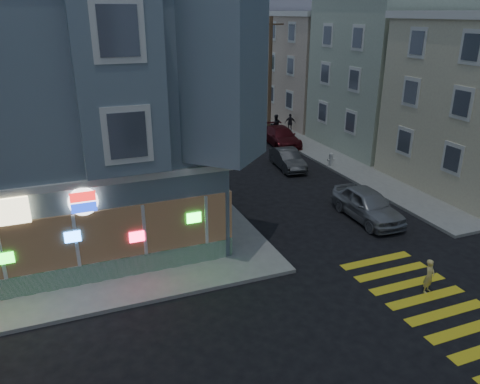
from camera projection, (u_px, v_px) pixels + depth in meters
ground at (244, 320)px, 15.42m from camera, size 120.00×120.00×0.00m
sidewalk_ne at (381, 121)px, 43.22m from camera, size 24.00×42.00×0.15m
corner_building at (27, 100)px, 20.80m from camera, size 14.60×14.60×11.40m
row_house_b at (410, 72)px, 34.03m from camera, size 12.00×8.60×10.50m
row_house_c at (341, 69)px, 42.11m from camera, size 12.00×8.60×9.00m
row_house_d at (294, 53)px, 49.65m from camera, size 12.00×8.60×10.50m
utility_pole at (270, 72)px, 38.62m from camera, size 2.20×0.30×9.00m
street_tree_near at (245, 75)px, 44.21m from camera, size 3.00×3.00×5.30m
street_tree_far at (218, 66)px, 51.15m from camera, size 3.00×3.00×5.30m
running_child at (429, 276)px, 16.73m from camera, size 0.56×0.47×1.30m
pedestrian_a at (276, 125)px, 37.36m from camera, size 0.90×0.74×1.72m
pedestrian_b at (290, 123)px, 38.62m from camera, size 0.96×0.63×1.51m
parked_car_a at (368, 205)px, 22.66m from camera, size 1.93×4.50×1.51m
parked_car_b at (288, 159)px, 30.09m from camera, size 1.75×3.93×1.25m
parked_car_c at (281, 136)px, 35.30m from camera, size 2.28×4.85×1.37m
parked_car_d at (220, 117)px, 41.57m from camera, size 2.55×5.43×1.50m
traffic_signal at (189, 181)px, 18.35m from camera, size 0.59×0.52×4.65m
fire_hydrant at (331, 159)px, 30.26m from camera, size 0.49×0.28×0.85m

